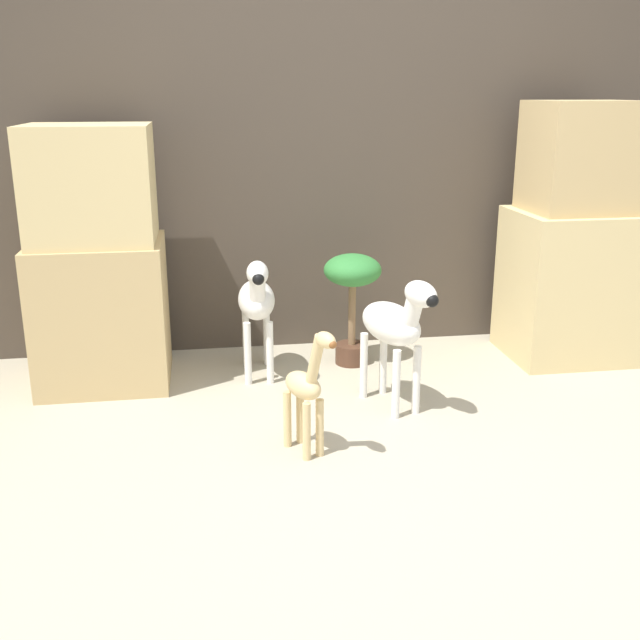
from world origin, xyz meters
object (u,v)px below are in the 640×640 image
at_px(zebra_right, 396,324).
at_px(giraffe_figurine, 307,388).
at_px(zebra_left, 257,300).
at_px(potted_palm_front, 352,286).

distance_m(zebra_right, giraffe_figurine, 0.63).
xyz_separation_m(zebra_left, potted_palm_front, (0.53, 0.12, 0.02)).
bearing_deg(zebra_left, giraffe_figurine, -81.88).
bearing_deg(potted_palm_front, zebra_right, -83.03).
bearing_deg(zebra_right, giraffe_figurine, -139.91).
bearing_deg(zebra_right, potted_palm_front, 96.97).
bearing_deg(giraffe_figurine, potted_palm_front, 68.95).
relative_size(giraffe_figurine, potted_palm_front, 0.92).
height_order(zebra_right, potted_palm_front, zebra_right).
bearing_deg(potted_palm_front, giraffe_figurine, -111.05).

